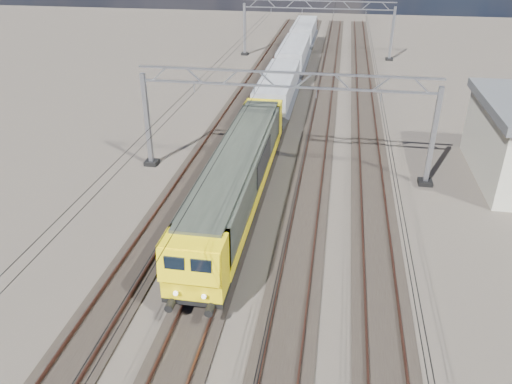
% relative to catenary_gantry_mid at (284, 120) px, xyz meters
% --- Properties ---
extents(ground, '(160.00, 160.00, 0.00)m').
position_rel_catenary_gantry_mid_xyz_m(ground, '(-0.00, -4.00, -3.91)').
color(ground, '#29231F').
rests_on(ground, ground).
extents(track_outer_west, '(2.60, 140.00, 0.30)m').
position_rel_catenary_gantry_mid_xyz_m(track_outer_west, '(-6.00, -4.00, -3.83)').
color(track_outer_west, black).
rests_on(track_outer_west, ground).
extents(track_loco, '(2.60, 140.00, 0.30)m').
position_rel_catenary_gantry_mid_xyz_m(track_loco, '(-2.00, -4.00, -3.83)').
color(track_loco, black).
rests_on(track_loco, ground).
extents(track_inner_east, '(2.60, 140.00, 0.30)m').
position_rel_catenary_gantry_mid_xyz_m(track_inner_east, '(2.00, -4.00, -3.83)').
color(track_inner_east, black).
rests_on(track_inner_east, ground).
extents(track_outer_east, '(2.60, 140.00, 0.30)m').
position_rel_catenary_gantry_mid_xyz_m(track_outer_east, '(6.00, -4.00, -3.83)').
color(track_outer_east, black).
rests_on(track_outer_east, ground).
extents(catenary_gantry_mid, '(19.90, 0.90, 7.11)m').
position_rel_catenary_gantry_mid_xyz_m(catenary_gantry_mid, '(0.00, 0.00, 0.00)').
color(catenary_gantry_mid, gray).
rests_on(catenary_gantry_mid, ground).
extents(catenary_gantry_far, '(19.90, 0.90, 7.11)m').
position_rel_catenary_gantry_mid_xyz_m(catenary_gantry_far, '(0.00, 36.00, 0.00)').
color(catenary_gantry_far, gray).
rests_on(catenary_gantry_far, ground).
extents(overhead_wires, '(12.03, 140.00, 0.53)m').
position_rel_catenary_gantry_mid_xyz_m(overhead_wires, '(-0.00, 4.00, 1.84)').
color(overhead_wires, black).
rests_on(overhead_wires, ground).
extents(locomotive, '(2.76, 21.10, 3.62)m').
position_rel_catenary_gantry_mid_xyz_m(locomotive, '(-2.00, -5.40, -1.58)').
color(locomotive, black).
rests_on(locomotive, ground).
extents(hopper_wagon_lead, '(3.38, 13.00, 3.25)m').
position_rel_catenary_gantry_mid_xyz_m(hopper_wagon_lead, '(-2.00, 12.29, -1.67)').
color(hopper_wagon_lead, black).
rests_on(hopper_wagon_lead, ground).
extents(hopper_wagon_mid, '(3.38, 13.00, 3.25)m').
position_rel_catenary_gantry_mid_xyz_m(hopper_wagon_mid, '(-2.00, 26.49, -1.67)').
color(hopper_wagon_mid, black).
rests_on(hopper_wagon_mid, ground).
extents(hopper_wagon_third, '(3.38, 13.00, 3.25)m').
position_rel_catenary_gantry_mid_xyz_m(hopper_wagon_third, '(-2.00, 40.69, -1.67)').
color(hopper_wagon_third, black).
rests_on(hopper_wagon_third, ground).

